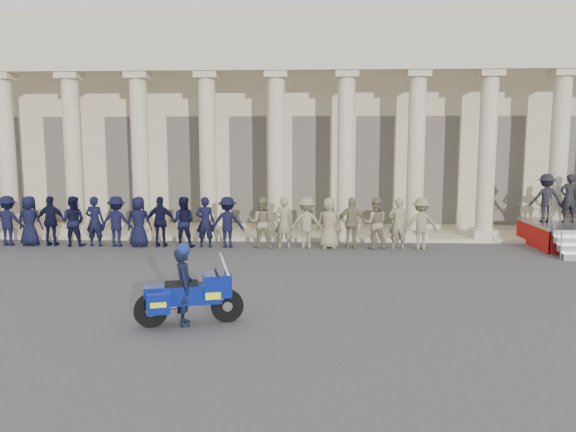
% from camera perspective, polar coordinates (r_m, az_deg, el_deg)
% --- Properties ---
extents(ground, '(90.00, 90.00, 0.00)m').
position_cam_1_polar(ground, '(13.93, -8.83, -7.94)').
color(ground, '#3F3F41').
rests_on(ground, ground).
extents(building, '(40.00, 12.50, 9.00)m').
position_cam_1_polar(building, '(28.05, -2.93, 9.17)').
color(building, '#C4B693').
rests_on(building, ground).
extents(officer_rank, '(18.89, 0.68, 1.80)m').
position_cam_1_polar(officer_rank, '(20.30, -12.04, -0.58)').
color(officer_rank, black).
rests_on(officer_rank, ground).
extents(motorcycle, '(2.17, 1.14, 1.42)m').
position_cam_1_polar(motorcycle, '(11.66, -9.90, -7.88)').
color(motorcycle, black).
rests_on(motorcycle, ground).
extents(rider, '(0.52, 0.66, 1.68)m').
position_cam_1_polar(rider, '(11.60, -10.53, -6.83)').
color(rider, black).
rests_on(rider, ground).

